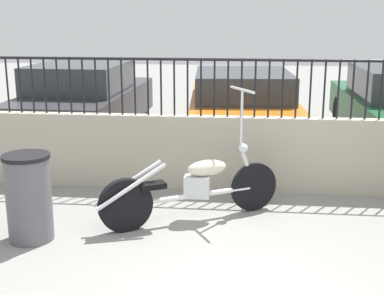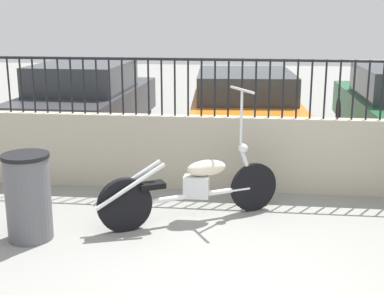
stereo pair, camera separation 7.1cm
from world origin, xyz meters
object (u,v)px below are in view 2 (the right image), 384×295
(car_dark_grey, at_px, (87,100))
(motorcycle_white, at_px, (186,187))
(trash_bin, at_px, (28,197))
(car_orange, at_px, (244,105))

(car_dark_grey, bearing_deg, motorcycle_white, -148.02)
(car_dark_grey, bearing_deg, trash_bin, -168.64)
(trash_bin, height_order, car_dark_grey, car_dark_grey)
(motorcycle_white, height_order, trash_bin, motorcycle_white)
(trash_bin, xyz_separation_m, car_dark_grey, (-0.83, 4.59, 0.24))
(trash_bin, height_order, car_orange, car_orange)
(car_dark_grey, xyz_separation_m, car_orange, (2.88, 0.01, -0.04))
(motorcycle_white, distance_m, car_orange, 3.99)
(trash_bin, bearing_deg, motorcycle_white, 23.24)
(trash_bin, relative_size, car_dark_grey, 0.22)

